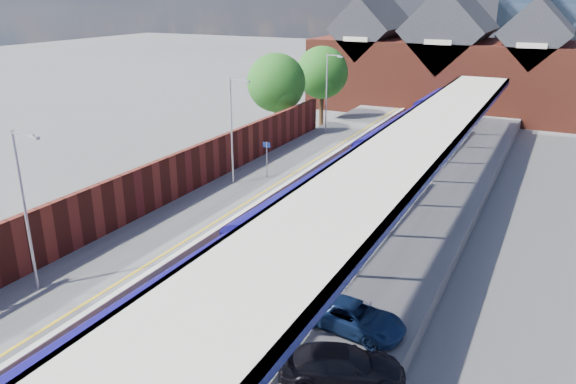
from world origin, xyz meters
name	(u,v)px	position (x,y,z in m)	size (l,w,h in m)	color
ground	(364,177)	(0.00, 30.00, 0.00)	(240.00, 240.00, 0.00)	#5B5B5E
ballast_bed	(309,223)	(0.00, 20.00, 0.03)	(6.00, 76.00, 0.06)	#473D33
rails	(309,221)	(0.00, 20.00, 0.12)	(4.51, 76.00, 0.14)	slate
left_platform	(231,201)	(-5.50, 20.00, 0.50)	(5.00, 76.00, 1.00)	#565659
right_platform	(408,233)	(6.00, 20.00, 0.50)	(6.00, 76.00, 1.00)	#565659
coping_left	(263,199)	(-3.15, 20.00, 1.02)	(0.30, 76.00, 0.05)	silver
coping_right	(360,216)	(3.15, 20.00, 1.02)	(0.30, 76.00, 0.05)	silver
yellow_line	(254,198)	(-3.75, 20.00, 1.01)	(0.14, 76.00, 0.01)	yellow
train	(370,164)	(1.49, 26.67, 2.12)	(3.15, 65.95, 3.45)	#120D61
canopy	(414,141)	(5.48, 21.95, 5.25)	(4.50, 52.00, 4.48)	#0F1659
lamp_post_b	(26,202)	(-6.36, 6.00, 4.99)	(1.48, 0.18, 7.00)	#A5A8AA
lamp_post_c	(233,124)	(-6.36, 22.00, 4.99)	(1.48, 0.18, 7.00)	#A5A8AA
lamp_post_d	(328,89)	(-6.36, 38.00, 4.99)	(1.48, 0.18, 7.00)	#A5A8AA
platform_sign	(267,154)	(-5.00, 24.00, 2.69)	(0.55, 0.08, 2.50)	#A5A8AA
brick_wall	(126,197)	(-8.10, 13.54, 2.45)	(0.35, 50.00, 3.86)	maroon
station_building	(447,63)	(0.00, 58.00, 5.45)	(30.00, 12.12, 13.78)	maroon
tree_near	(277,85)	(-10.35, 35.91, 5.35)	(5.20, 5.20, 8.10)	#382314
tree_far	(323,74)	(-9.35, 43.91, 5.35)	(5.20, 5.20, 8.10)	#382314
parked_car_dark	(342,365)	(7.45, 6.09, 1.60)	(1.68, 4.14, 1.20)	black
parked_car_blue	(354,317)	(6.78, 9.09, 1.55)	(1.82, 3.96, 1.10)	navy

